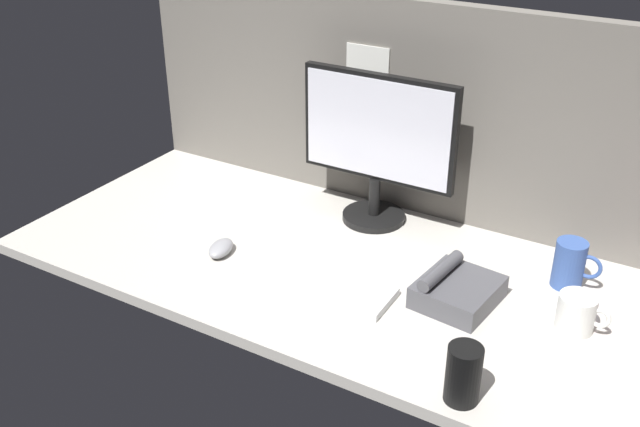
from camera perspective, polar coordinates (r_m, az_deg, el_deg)
ground_plane at (r=191.36cm, az=2.56°, el=-4.30°), size 180.00×80.00×3.00cm
cubicle_wall_back at (r=208.15cm, az=7.68°, el=7.97°), size 180.00×5.50×60.58cm
monitor at (r=202.28cm, az=4.50°, el=5.63°), size 45.24×18.00×42.92cm
keyboard at (r=180.71cm, az=-0.00°, el=-5.47°), size 37.19×13.56×2.00cm
mouse at (r=195.55cm, az=-7.72°, el=-2.69°), size 7.68×10.64×3.40cm
mug_ceramic_blue at (r=188.61cm, az=18.89°, el=-3.75°), size 11.56×7.57×12.24cm
mug_black_travel at (r=148.18cm, az=11.09°, el=-12.17°), size 7.02×7.02×12.58cm
mug_ceramic_white at (r=174.33cm, az=19.36°, el=-7.32°), size 11.75×8.51×8.82cm
desk_phone at (r=177.34cm, az=10.56°, el=-5.88°), size 19.04×20.80×8.80cm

